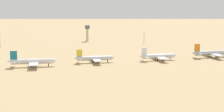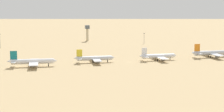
# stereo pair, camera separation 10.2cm
# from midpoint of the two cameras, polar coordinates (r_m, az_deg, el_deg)

# --- Properties ---
(ground) EXTENTS (4000.00, 4000.00, 0.00)m
(ground) POSITION_cam_midpoint_polar(r_m,az_deg,el_deg) (355.04, 2.52, -0.92)
(ground) COLOR tan
(parked_jet_teal_1) EXTENTS (41.74, 35.55, 13.81)m
(parked_jet_teal_1) POSITION_cam_midpoint_polar(r_m,az_deg,el_deg) (338.69, -11.45, -0.78)
(parked_jet_teal_1) COLOR white
(parked_jet_teal_1) RESTS_ON ground
(parked_jet_yellow_2) EXTENTS (37.15, 31.57, 12.28)m
(parked_jet_yellow_2) POSITION_cam_midpoint_polar(r_m,az_deg,el_deg) (352.46, -2.59, -0.33)
(parked_jet_yellow_2) COLOR silver
(parked_jet_yellow_2) RESTS_ON ground
(parked_jet_white_3) EXTENTS (37.20, 31.39, 12.28)m
(parked_jet_white_3) POSITION_cam_midpoint_polar(r_m,az_deg,el_deg) (366.53, 6.60, -0.03)
(parked_jet_white_3) COLOR white
(parked_jet_white_3) RESTS_ON ground
(parked_jet_orange_4) EXTENTS (41.19, 34.75, 13.60)m
(parked_jet_orange_4) POSITION_cam_midpoint_polar(r_m,az_deg,el_deg) (393.45, 14.02, 0.43)
(parked_jet_orange_4) COLOR silver
(parked_jet_orange_4) RESTS_ON ground
(control_tower) EXTENTS (5.20, 5.20, 20.63)m
(control_tower) POSITION_cam_midpoint_polar(r_m,az_deg,el_deg) (519.76, -3.59, 3.53)
(control_tower) COLOR #C6B793
(control_tower) RESTS_ON ground
(light_pole_west) EXTENTS (1.80, 0.50, 13.13)m
(light_pole_west) POSITION_cam_midpoint_polar(r_m,az_deg,el_deg) (492.56, 4.63, 2.68)
(light_pole_west) COLOR #59595E
(light_pole_west) RESTS_ON ground
(light_pole_mid) EXTENTS (1.80, 0.50, 16.34)m
(light_pole_mid) POSITION_cam_midpoint_polar(r_m,az_deg,el_deg) (463.35, -15.84, 2.20)
(light_pole_mid) COLOR #59595E
(light_pole_mid) RESTS_ON ground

